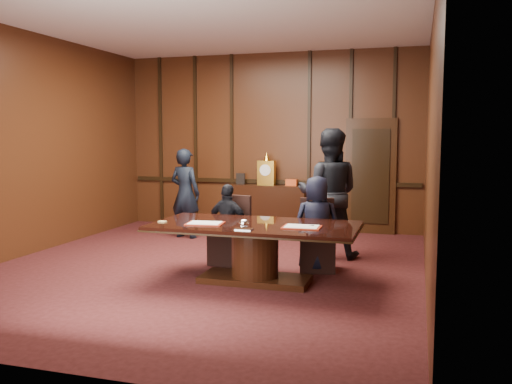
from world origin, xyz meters
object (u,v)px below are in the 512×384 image
at_px(witness_left, 185,193).
at_px(sideboard, 267,206).
at_px(signatory_right, 317,224).
at_px(conference_table, 255,243).
at_px(witness_right, 329,193).
at_px(signatory_left, 228,225).

bearing_deg(witness_left, sideboard, -124.46).
bearing_deg(signatory_right, conference_table, 35.92).
xyz_separation_m(signatory_right, witness_right, (0.01, 0.93, 0.33)).
height_order(conference_table, witness_right, witness_right).
bearing_deg(sideboard, witness_right, -52.48).
distance_m(sideboard, signatory_right, 3.35).
height_order(signatory_left, signatory_right, signatory_right).
distance_m(signatory_right, witness_left, 3.27).
height_order(signatory_right, witness_left, witness_left).
relative_size(signatory_left, witness_left, 0.72).
relative_size(signatory_right, witness_left, 0.81).
xyz_separation_m(sideboard, signatory_left, (0.25, -2.96, 0.11)).
bearing_deg(signatory_left, conference_table, 138.55).
bearing_deg(sideboard, signatory_left, -85.19).
bearing_deg(witness_right, signatory_right, 82.79).
xyz_separation_m(conference_table, witness_left, (-2.11, 2.55, 0.31)).
bearing_deg(witness_right, conference_table, 62.56).
distance_m(signatory_right, witness_right, 0.98).
relative_size(conference_table, signatory_right, 1.97).
relative_size(witness_left, witness_right, 0.83).
bearing_deg(sideboard, witness_left, -135.05).
height_order(sideboard, witness_right, witness_right).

